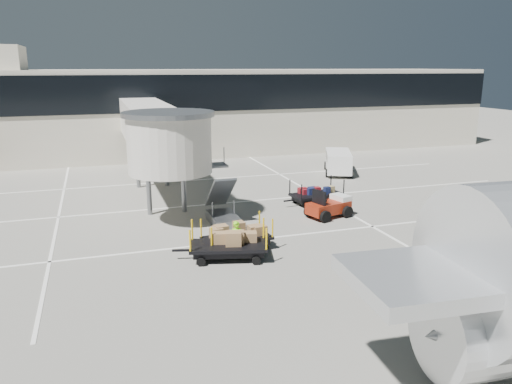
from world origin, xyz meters
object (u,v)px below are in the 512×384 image
box_cart_near (237,238)px  box_cart_far (228,247)px  suitcase_cart (314,196)px  ground_worker (237,239)px  minivan (338,160)px  baggage_tug (329,207)px

box_cart_near → box_cart_far: (-0.68, -0.96, -0.01)m
suitcase_cart → box_cart_far: bearing=-143.7°
suitcase_cart → ground_worker: bearing=-142.4°
box_cart_far → minivan: minivan is taller
baggage_tug → ground_worker: baggage_tug is taller
baggage_tug → ground_worker: bearing=-163.4°
baggage_tug → box_cart_near: size_ratio=0.70×
baggage_tug → minivan: (6.02, 10.71, 0.44)m
baggage_tug → suitcase_cart: bearing=66.9°
baggage_tug → minivan: minivan is taller
suitcase_cart → box_cart_far: box_cart_far is taller
box_cart_far → minivan: bearing=63.2°
ground_worker → box_cart_near: bearing=83.7°
suitcase_cart → minivan: (5.66, 7.92, 0.51)m
suitcase_cart → minivan: size_ratio=0.80×
suitcase_cart → box_cart_near: (-6.78, -6.20, 0.05)m
box_cart_far → minivan: 20.00m
suitcase_cart → ground_worker: size_ratio=2.40×
minivan → ground_worker: bearing=-106.5°
suitcase_cart → box_cart_far: 10.34m
baggage_tug → box_cart_far: 8.34m
box_cart_near → box_cart_far: bearing=-132.7°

